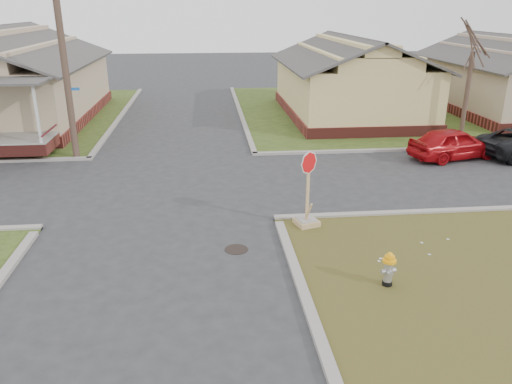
{
  "coord_description": "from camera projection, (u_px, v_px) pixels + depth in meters",
  "views": [
    {
      "loc": [
        1.51,
        -12.73,
        6.28
      ],
      "look_at": [
        2.89,
        1.0,
        1.1
      ],
      "focal_mm": 35.0,
      "sensor_mm": 36.0,
      "label": 1
    }
  ],
  "objects": [
    {
      "name": "curbs",
      "position": [
        168.0,
        185.0,
        18.58
      ],
      "size": [
        80.0,
        40.0,
        0.12
      ],
      "primitive_type": null,
      "color": "gray",
      "rests_on": "ground"
    },
    {
      "name": "side_house_tan",
      "position": [
        509.0,
        77.0,
        30.39
      ],
      "size": [
        7.6,
        11.6,
        4.7
      ],
      "color": "maroon",
      "rests_on": "ground"
    },
    {
      "name": "ground",
      "position": [
        157.0,
        245.0,
        13.92
      ],
      "size": [
        120.0,
        120.0,
        0.0
      ],
      "primitive_type": "plane",
      "color": "#2D2D30",
      "rests_on": "ground"
    },
    {
      "name": "tree_mid_right",
      "position": [
        466.0,
        97.0,
        23.97
      ],
      "size": [
        0.22,
        0.22,
        4.2
      ],
      "primitive_type": "cylinder",
      "color": "#443027",
      "rests_on": "verge_far_right"
    },
    {
      "name": "fire_hydrant",
      "position": [
        389.0,
        267.0,
        11.67
      ],
      "size": [
        0.32,
        0.32,
        0.86
      ],
      "rotation": [
        0.0,
        0.0,
        0.13
      ],
      "color": "black",
      "rests_on": "ground"
    },
    {
      "name": "red_sedan",
      "position": [
        453.0,
        143.0,
        21.55
      ],
      "size": [
        4.24,
        2.52,
        1.35
      ],
      "primitive_type": "imported",
      "rotation": [
        0.0,
        0.0,
        1.82
      ],
      "color": "#AC0C11",
      "rests_on": "ground"
    },
    {
      "name": "side_house_yellow",
      "position": [
        349.0,
        79.0,
        29.46
      ],
      "size": [
        7.6,
        11.6,
        4.7
      ],
      "color": "maroon",
      "rests_on": "ground"
    },
    {
      "name": "utility_pole",
      "position": [
        62.0,
        48.0,
        20.18
      ],
      "size": [
        1.8,
        0.28,
        9.0
      ],
      "color": "#443027",
      "rests_on": "ground"
    },
    {
      "name": "manhole",
      "position": [
        236.0,
        249.0,
        13.66
      ],
      "size": [
        0.64,
        0.64,
        0.01
      ],
      "primitive_type": "cylinder",
      "color": "black",
      "rests_on": "ground"
    },
    {
      "name": "stop_sign",
      "position": [
        307.0,
        209.0,
        14.91
      ],
      "size": [
        0.66,
        0.64,
        2.32
      ],
      "rotation": [
        0.0,
        0.0,
        0.3
      ],
      "color": "#A48259",
      "rests_on": "ground"
    }
  ]
}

